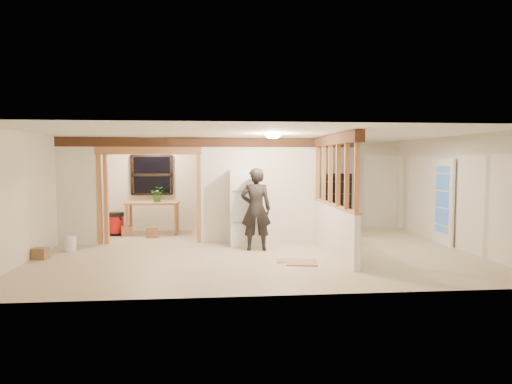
{
  "coord_description": "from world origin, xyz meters",
  "views": [
    {
      "loc": [
        -0.91,
        -9.67,
        1.96
      ],
      "look_at": [
        0.04,
        0.4,
        1.25
      ],
      "focal_mm": 32.0,
      "sensor_mm": 36.0,
      "label": 1
    }
  ],
  "objects": [
    {
      "name": "potted_plant",
      "position": [
        -2.38,
        2.56,
        1.06
      ],
      "size": [
        0.37,
        0.32,
        0.41
      ],
      "primitive_type": "imported",
      "rotation": [
        0.0,
        0.0,
        -0.01
      ],
      "color": "#205925",
      "rests_on": "work_table"
    },
    {
      "name": "wall_left",
      "position": [
        -4.5,
        0.0,
        1.25
      ],
      "size": [
        0.01,
        6.5,
        2.5
      ],
      "primitive_type": "cube",
      "color": "silver",
      "rests_on": "floor"
    },
    {
      "name": "bucket",
      "position": [
        -4.0,
        0.39,
        0.16
      ],
      "size": [
        0.32,
        0.32,
        0.32
      ],
      "primitive_type": "cylinder",
      "rotation": [
        0.0,
        0.0,
        0.29
      ],
      "color": "white",
      "rests_on": "floor"
    },
    {
      "name": "hanging_bulb",
      "position": [
        -2.0,
        1.6,
        2.18
      ],
      "size": [
        0.07,
        0.07,
        0.07
      ],
      "primitive_type": "ellipsoid",
      "color": "#FFD88C",
      "rests_on": "ceiling"
    },
    {
      "name": "box_util_b",
      "position": [
        -3.16,
        2.3,
        0.13
      ],
      "size": [
        0.34,
        0.34,
        0.25
      ],
      "primitive_type": "cube",
      "rotation": [
        0.0,
        0.0,
        0.29
      ],
      "color": "#906345",
      "rests_on": "floor"
    },
    {
      "name": "partition_left_stub",
      "position": [
        -4.05,
        1.2,
        1.25
      ],
      "size": [
        0.9,
        0.12,
        2.5
      ],
      "primitive_type": "cube",
      "color": "white",
      "rests_on": "floor"
    },
    {
      "name": "shop_vac",
      "position": [
        -3.45,
        2.46,
        0.3
      ],
      "size": [
        0.53,
        0.53,
        0.61
      ],
      "primitive_type": "cylinder",
      "rotation": [
        0.0,
        0.0,
        -0.15
      ],
      "color": "#BA0F11",
      "rests_on": "floor"
    },
    {
      "name": "window_back",
      "position": [
        -2.6,
        3.17,
        1.55
      ],
      "size": [
        1.12,
        0.1,
        1.1
      ],
      "primitive_type": "cube",
      "color": "black",
      "rests_on": "wall_back"
    },
    {
      "name": "box_util_a",
      "position": [
        -2.45,
        2.01,
        0.13
      ],
      "size": [
        0.34,
        0.3,
        0.26
      ],
      "primitive_type": "cube",
      "rotation": [
        0.0,
        0.0,
        0.13
      ],
      "color": "#906345",
      "rests_on": "floor"
    },
    {
      "name": "box_front",
      "position": [
        -4.33,
        -0.39,
        0.11
      ],
      "size": [
        0.31,
        0.26,
        0.22
      ],
      "primitive_type": "cube",
      "rotation": [
        0.0,
        0.0,
        -0.16
      ],
      "color": "#906345",
      "rests_on": "floor"
    },
    {
      "name": "bookshelf",
      "position": [
        2.62,
        3.05,
        0.79
      ],
      "size": [
        0.79,
        0.26,
        1.58
      ],
      "primitive_type": "cube",
      "color": "black",
      "rests_on": "floor"
    },
    {
      "name": "header_beam_back",
      "position": [
        -1.0,
        1.2,
        2.38
      ],
      "size": [
        7.0,
        0.18,
        0.22
      ],
      "primitive_type": "cube",
      "color": "#4B2A19",
      "rests_on": "ceiling"
    },
    {
      "name": "doorway_frame",
      "position": [
        -2.4,
        1.2,
        1.1
      ],
      "size": [
        2.46,
        0.14,
        2.2
      ],
      "primitive_type": "cube",
      "color": "#B37A4B",
      "rests_on": "floor"
    },
    {
      "name": "wall_right",
      "position": [
        4.5,
        0.0,
        1.25
      ],
      "size": [
        0.01,
        6.5,
        2.5
      ],
      "primitive_type": "cube",
      "color": "silver",
      "rests_on": "floor"
    },
    {
      "name": "pony_wall",
      "position": [
        1.6,
        -0.4,
        0.5
      ],
      "size": [
        0.12,
        3.2,
        1.0
      ],
      "primitive_type": "cube",
      "color": "white",
      "rests_on": "floor"
    },
    {
      "name": "floor",
      "position": [
        0.0,
        0.0,
        -0.01
      ],
      "size": [
        9.0,
        6.5,
        0.01
      ],
      "primitive_type": "cube",
      "color": "#BEAC8E",
      "rests_on": "ground"
    },
    {
      "name": "header_beam_right",
      "position": [
        1.6,
        -0.4,
        2.38
      ],
      "size": [
        0.18,
        3.3,
        0.22
      ],
      "primitive_type": "cube",
      "color": "#4B2A19",
      "rests_on": "ceiling"
    },
    {
      "name": "floor_panel_near",
      "position": [
        0.76,
        -1.2,
        0.01
      ],
      "size": [
        0.68,
        0.68,
        0.02
      ],
      "primitive_type": "cube",
      "rotation": [
        0.0,
        0.0,
        -0.15
      ],
      "color": "tan",
      "rests_on": "floor"
    },
    {
      "name": "french_door",
      "position": [
        4.42,
        0.4,
        1.0
      ],
      "size": [
        0.12,
        0.86,
        2.0
      ],
      "primitive_type": "cube",
      "color": "white",
      "rests_on": "floor"
    },
    {
      "name": "wall_front",
      "position": [
        0.0,
        -3.25,
        1.25
      ],
      "size": [
        9.0,
        0.01,
        2.5
      ],
      "primitive_type": "cube",
      "color": "silver",
      "rests_on": "floor"
    },
    {
      "name": "wall_back",
      "position": [
        0.0,
        3.25,
        1.25
      ],
      "size": [
        9.0,
        0.01,
        2.5
      ],
      "primitive_type": "cube",
      "color": "silver",
      "rests_on": "floor"
    },
    {
      "name": "ceiling_dome_main",
      "position": [
        0.3,
        -0.5,
        2.48
      ],
      "size": [
        0.36,
        0.36,
        0.16
      ],
      "primitive_type": "ellipsoid",
      "color": "#FFEABF",
      "rests_on": "ceiling"
    },
    {
      "name": "ceiling",
      "position": [
        0.0,
        0.0,
        2.5
      ],
      "size": [
        9.0,
        6.5,
        0.01
      ],
      "primitive_type": "cube",
      "color": "white"
    },
    {
      "name": "floor_panel_far",
      "position": [
        0.55,
        -1.03,
        0.01
      ],
      "size": [
        0.51,
        0.43,
        0.02
      ],
      "primitive_type": "cube",
      "rotation": [
        0.0,
        0.0,
        -0.09
      ],
      "color": "tan",
      "rests_on": "floor"
    },
    {
      "name": "work_table",
      "position": [
        -2.51,
        2.54,
        0.43
      ],
      "size": [
        1.38,
        0.72,
        0.86
      ],
      "primitive_type": "cube",
      "rotation": [
        0.0,
        0.0,
        -0.03
      ],
      "color": "#B37A4B",
      "rests_on": "floor"
    },
    {
      "name": "woman",
      "position": [
        0.01,
        0.11,
        0.9
      ],
      "size": [
        0.69,
        0.49,
        1.8
      ],
      "primitive_type": "imported",
      "rotation": [
        0.0,
        0.0,
        3.05
      ],
      "color": "black",
      "rests_on": "floor"
    },
    {
      "name": "ceiling_dome_util",
      "position": [
        -2.5,
        2.3,
        2.48
      ],
      "size": [
        0.32,
        0.32,
        0.14
      ],
      "primitive_type": "ellipsoid",
      "color": "#FFEABF",
      "rests_on": "ceiling"
    },
    {
      "name": "refrigerator",
      "position": [
        -0.17,
        0.79,
        0.87
      ],
      "size": [
        0.72,
        0.69,
        1.74
      ],
      "primitive_type": "cube",
      "color": "silver",
      "rests_on": "floor"
    },
    {
      "name": "stud_partition",
      "position": [
        1.6,
        -0.4,
        1.66
      ],
      "size": [
        0.14,
        3.2,
        1.32
      ],
      "primitive_type": "cube",
      "color": "#B37A4B",
      "rests_on": "pony_wall"
    },
    {
      "name": "partition_center",
      "position": [
        0.2,
        1.2,
        1.25
      ],
      "size": [
        2.8,
        0.12,
        2.5
      ],
      "primitive_type": "cube",
      "color": "white",
      "rests_on": "floor"
    }
  ]
}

